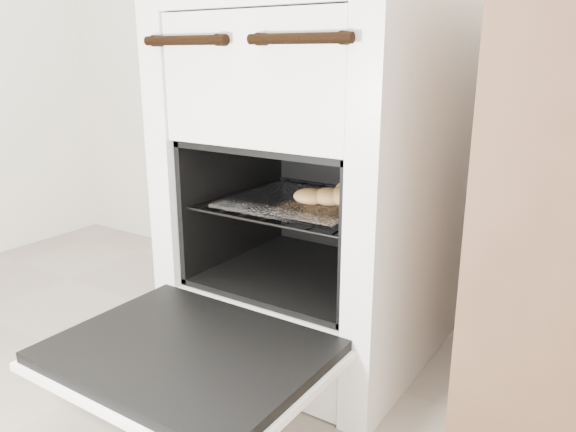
# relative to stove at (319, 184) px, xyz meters

# --- Properties ---
(stove) EXTENTS (0.64, 0.71, 0.97)m
(stove) POSITION_rel_stove_xyz_m (0.00, 0.00, 0.00)
(stove) COLOR white
(stove) RESTS_ON ground
(oven_door) EXTENTS (0.57, 0.44, 0.04)m
(oven_door) POSITION_rel_stove_xyz_m (0.00, -0.54, -0.26)
(oven_door) COLOR black
(oven_door) RESTS_ON stove
(oven_rack) EXTENTS (0.46, 0.44, 0.01)m
(oven_rack) POSITION_rel_stove_xyz_m (-0.00, -0.07, -0.04)
(oven_rack) COLOR black
(oven_rack) RESTS_ON stove
(foil_sheet) EXTENTS (0.36, 0.32, 0.01)m
(foil_sheet) POSITION_rel_stove_xyz_m (-0.00, -0.09, -0.03)
(foil_sheet) COLOR white
(foil_sheet) RESTS_ON oven_rack
(baked_rolls) EXTENTS (0.22, 0.22, 0.05)m
(baked_rolls) POSITION_rel_stove_xyz_m (0.09, -0.05, -0.00)
(baked_rolls) COLOR #DCA658
(baked_rolls) RESTS_ON foil_sheet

